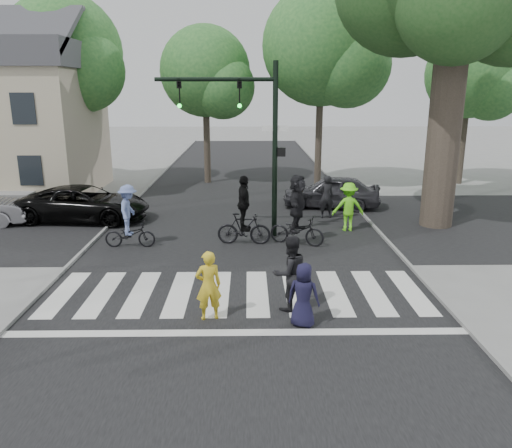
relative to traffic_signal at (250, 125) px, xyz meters
The scene contains 22 objects.
ground 7.33m from the traffic_signal, 93.27° to the right, with size 120.00×120.00×0.00m, color gray.
road_stem 4.09m from the traffic_signal, 106.46° to the right, with size 10.00×70.00×0.01m, color black.
road_cross 4.31m from the traffic_signal, 101.11° to the left, with size 70.00×10.00×0.01m, color black.
curb_left 6.74m from the traffic_signal, 167.50° to the right, with size 0.10×70.00×0.10m, color gray.
curb_right 6.19m from the traffic_signal, 14.31° to the right, with size 0.10×70.00×0.10m, color gray.
crosswalk 6.78m from the traffic_signal, 93.66° to the right, with size 10.00×3.85×0.01m.
traffic_signal is the anchor object (origin of this frame).
bg_tree_1 13.26m from the traffic_signal, 134.31° to the left, with size 6.09×5.80×9.80m.
bg_tree_2 10.80m from the traffic_signal, 101.45° to the left, with size 5.04×4.80×8.40m.
bg_tree_3 10.35m from the traffic_signal, 66.46° to the left, with size 6.30×6.00×10.20m.
bg_tree_4 15.58m from the traffic_signal, 39.88° to the left, with size 4.83×4.60×8.15m.
house 14.17m from the traffic_signal, 146.70° to the left, with size 8.40×8.10×8.82m.
pedestrian_woman 7.43m from the traffic_signal, 98.33° to the right, with size 0.59×0.39×1.63m, color yellow.
pedestrian_child 7.82m from the traffic_signal, 80.93° to the right, with size 0.71×0.46×1.46m, color black.
pedestrian_adult 6.94m from the traffic_signal, 81.76° to the right, with size 0.89×0.69×1.82m, color black.
cyclist_left 5.15m from the traffic_signal, 162.34° to the right, with size 1.66×1.08×2.10m.
cyclist_mid 3.11m from the traffic_signal, 102.69° to the right, with size 1.83×1.12×2.35m.
cyclist_right 3.41m from the traffic_signal, 34.40° to the right, with size 1.99×1.84×2.39m.
car_suv 7.65m from the traffic_signal, 161.31° to the left, with size 2.32×5.03×1.40m, color black.
car_grey 6.47m from the traffic_signal, 50.46° to the left, with size 1.70×4.22×1.44m, color #303035.
bystander_hivis 4.73m from the traffic_signal, ahead, with size 1.16×0.67×1.80m, color #6BEF1F.
bystander_dark 4.99m from the traffic_signal, 39.31° to the left, with size 0.64×0.42×1.76m, color black.
Camera 1 is at (0.28, -10.97, 5.09)m, focal length 35.00 mm.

